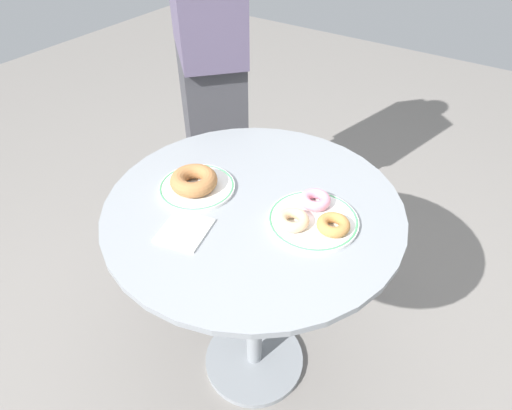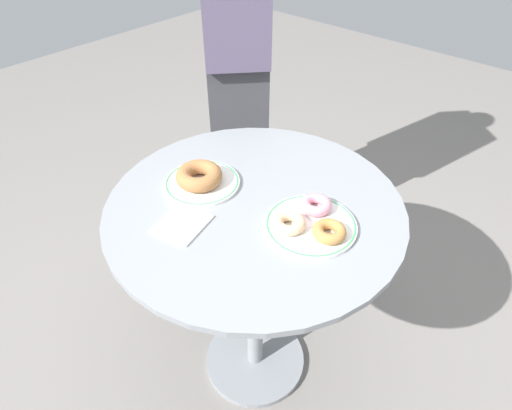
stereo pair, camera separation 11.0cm
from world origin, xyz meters
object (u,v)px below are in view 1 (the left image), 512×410
donut_cinnamon (194,180)px  person_figure (210,72)px  plate_left (197,187)px  paper_napkin (185,230)px  donut_old_fashioned (333,225)px  donut_glazed (293,220)px  plate_right (313,220)px  donut_pink_frosted (315,200)px  cafe_table (254,258)px

donut_cinnamon → person_figure: (-0.37, 0.53, 0.03)m
plate_left → paper_napkin: (0.08, -0.15, -0.00)m
plate_left → donut_old_fashioned: (0.39, 0.05, 0.02)m
donut_old_fashioned → donut_glazed: bearing=-155.9°
plate_right → donut_old_fashioned: bearing=-7.2°
donut_cinnamon → paper_napkin: bearing=-58.3°
donut_pink_frosted → paper_napkin: size_ratio=0.67×
donut_old_fashioned → person_figure: size_ratio=0.05×
donut_glazed → plate_right: bearing=55.4°
cafe_table → person_figure: 0.78m
donut_cinnamon → donut_old_fashioned: 0.39m
plate_left → paper_napkin: plate_left is taller
donut_cinnamon → donut_pink_frosted: 0.33m
plate_left → donut_pink_frosted: 0.32m
plate_right → donut_pink_frosted: 0.06m
plate_right → donut_cinnamon: size_ratio=1.78×
plate_right → donut_old_fashioned: (0.06, -0.01, 0.02)m
cafe_table → plate_left: bearing=-168.0°
plate_left → plate_right: (0.33, 0.06, 0.00)m
donut_old_fashioned → donut_pink_frosted: (-0.08, 0.06, 0.00)m
donut_old_fashioned → paper_napkin: (-0.30, -0.20, -0.02)m
donut_cinnamon → person_figure: 0.65m
paper_napkin → person_figure: (-0.46, 0.67, 0.06)m
cafe_table → person_figure: person_figure is taller
donut_glazed → paper_napkin: size_ratio=0.67×
cafe_table → plate_right: size_ratio=3.48×
donut_old_fashioned → plate_left: bearing=-172.3°
plate_left → cafe_table: bearing=12.0°
paper_napkin → plate_right: bearing=40.2°
paper_napkin → person_figure: person_figure is taller
donut_pink_frosted → donut_glazed: (-0.01, -0.10, 0.00)m
donut_pink_frosted → person_figure: 0.79m
paper_napkin → donut_pink_frosted: bearing=49.6°
paper_napkin → donut_cinnamon: bearing=121.7°
donut_pink_frosted → plate_left: bearing=-159.9°
donut_cinnamon → paper_napkin: size_ratio=1.05×
donut_cinnamon → donut_old_fashioned: donut_cinnamon is taller
donut_pink_frosted → donut_glazed: size_ratio=1.00×
donut_cinnamon → donut_pink_frosted: donut_cinnamon is taller
donut_glazed → donut_pink_frosted: bearing=85.2°
cafe_table → donut_old_fashioned: 0.32m
plate_left → donut_old_fashioned: donut_old_fashioned is taller
donut_old_fashioned → person_figure: (-0.76, 0.47, 0.04)m
donut_cinnamon → donut_pink_frosted: size_ratio=1.58×
person_figure → cafe_table: bearing=-42.4°
donut_old_fashioned → plate_right: bearing=172.8°
donut_glazed → cafe_table: bearing=170.2°
plate_left → person_figure: size_ratio=0.12×
donut_cinnamon → donut_pink_frosted: (0.31, 0.12, -0.01)m
cafe_table → donut_glazed: (0.13, -0.02, 0.24)m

